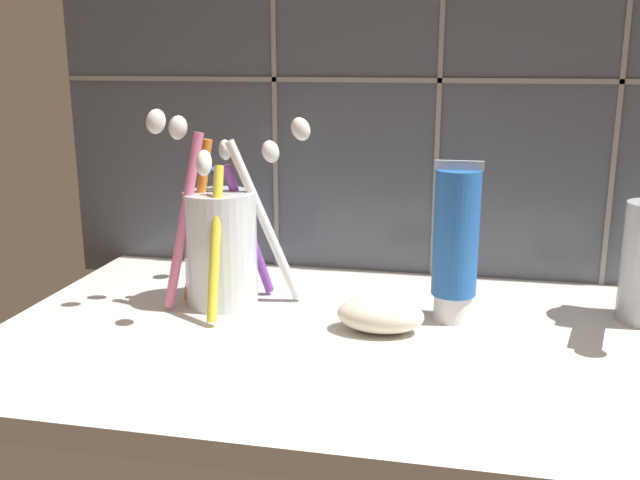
# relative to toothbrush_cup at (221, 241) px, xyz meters

# --- Properties ---
(sink_counter) EXTENTS (0.70, 0.39, 0.02)m
(sink_counter) POSITION_rel_toothbrush_cup_xyz_m (0.17, -0.05, -0.07)
(sink_counter) COLOR silver
(sink_counter) RESTS_ON ground
(tile_wall_backsplash) EXTENTS (0.80, 0.02, 0.60)m
(tile_wall_backsplash) POSITION_rel_toothbrush_cup_xyz_m (0.17, 0.14, 0.22)
(tile_wall_backsplash) COLOR #4C515B
(tile_wall_backsplash) RESTS_ON ground
(toothbrush_cup) EXTENTS (0.14, 0.16, 0.19)m
(toothbrush_cup) POSITION_rel_toothbrush_cup_xyz_m (0.00, 0.00, 0.00)
(toothbrush_cup) COLOR silver
(toothbrush_cup) RESTS_ON sink_counter
(toothpaste_tube) EXTENTS (0.04, 0.04, 0.14)m
(toothpaste_tube) POSITION_rel_toothbrush_cup_xyz_m (0.22, -0.00, 0.01)
(toothpaste_tube) COLOR white
(toothpaste_tube) RESTS_ON sink_counter
(soap_bar) EXTENTS (0.08, 0.05, 0.03)m
(soap_bar) POSITION_rel_toothbrush_cup_xyz_m (0.16, -0.04, -0.05)
(soap_bar) COLOR silver
(soap_bar) RESTS_ON sink_counter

